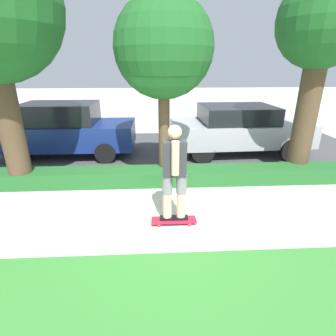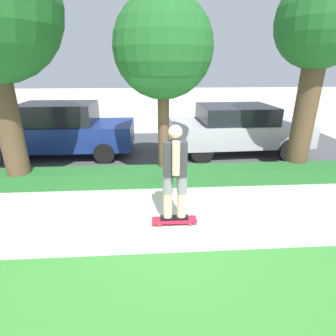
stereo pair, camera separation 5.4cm
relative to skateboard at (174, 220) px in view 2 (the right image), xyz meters
name	(u,v)px [view 2 (the right image)]	position (x,y,z in m)	size (l,w,h in m)	color
ground_plane	(168,218)	(-0.11, 0.18, -0.07)	(60.00, 60.00, 0.00)	beige
street_asphalt	(160,151)	(-0.11, 4.38, -0.07)	(14.00, 5.00, 0.01)	#474749
hedge_row	(164,176)	(-0.11, 1.78, 0.12)	(14.00, 0.60, 0.39)	#236028
skateboard	(174,220)	(0.00, 0.00, 0.00)	(0.82, 0.24, 0.09)	red
skater_person	(175,172)	(0.00, 0.00, 0.96)	(0.51, 0.45, 1.76)	black
tree_mid	(163,49)	(-0.10, 1.98, 2.97)	(2.14, 2.14, 4.15)	brown
tree_far	(321,30)	(3.39, 2.12, 3.37)	(2.02, 2.02, 4.64)	brown
parked_car_front	(64,130)	(-3.12, 4.13, 0.77)	(4.20, 1.79, 1.66)	navy
parked_car_middle	(237,128)	(2.40, 4.13, 0.74)	(4.40, 2.15, 1.54)	#B7B7BC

